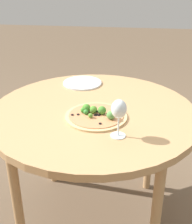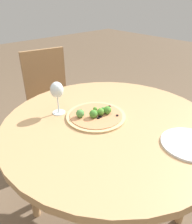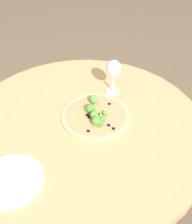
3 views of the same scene
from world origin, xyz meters
TOP-DOWN VIEW (x-y plane):
  - ground_plane at (0.00, 0.00)m, footprint 12.00×12.00m
  - dining_table at (0.00, 0.00)m, footprint 1.11×1.11m
  - pizza at (0.02, -0.08)m, footprint 0.32×0.32m
  - wine_glass at (0.15, -0.25)m, footprint 0.07×0.07m
  - plate_near at (-0.12, 0.37)m, footprint 0.25×0.25m

SIDE VIEW (x-z plane):
  - ground_plane at x=0.00m, z-range 0.00..0.00m
  - dining_table at x=0.00m, z-range 0.32..1.09m
  - plate_near at x=-0.12m, z-range 0.78..0.79m
  - pizza at x=0.02m, z-range 0.76..0.82m
  - wine_glass at x=0.15m, z-range 0.82..1.00m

